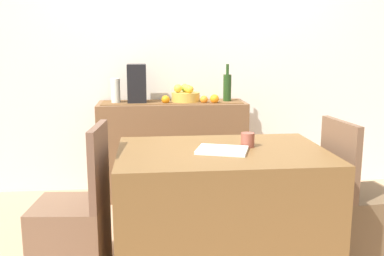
# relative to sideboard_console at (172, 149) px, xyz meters

# --- Properties ---
(ground_plane) EXTENTS (6.40, 6.40, 0.02)m
(ground_plane) POSITION_rel_sideboard_console_xyz_m (0.19, -0.92, -0.43)
(ground_plane) COLOR tan
(ground_plane) RESTS_ON ground
(room_wall_rear) EXTENTS (6.40, 0.06, 2.70)m
(room_wall_rear) POSITION_rel_sideboard_console_xyz_m (0.19, 0.26, 0.93)
(room_wall_rear) COLOR silver
(room_wall_rear) RESTS_ON ground
(sideboard_console) EXTENTS (1.28, 0.42, 0.84)m
(sideboard_console) POSITION_rel_sideboard_console_xyz_m (0.00, 0.00, 0.00)
(sideboard_console) COLOR brown
(sideboard_console) RESTS_ON ground
(table_runner) EXTENTS (1.21, 0.32, 0.01)m
(table_runner) POSITION_rel_sideboard_console_xyz_m (0.00, 0.00, 0.42)
(table_runner) COLOR brown
(table_runner) RESTS_ON sideboard_console
(fruit_bowl) EXTENTS (0.25, 0.25, 0.08)m
(fruit_bowl) POSITION_rel_sideboard_console_xyz_m (0.12, 0.00, 0.47)
(fruit_bowl) COLOR gold
(fruit_bowl) RESTS_ON table_runner
(apple_upper) EXTENTS (0.07, 0.07, 0.07)m
(apple_upper) POSITION_rel_sideboard_console_xyz_m (0.12, 0.06, 0.54)
(apple_upper) COLOR #85AF2E
(apple_upper) RESTS_ON fruit_bowl
(apple_left) EXTENTS (0.07, 0.07, 0.07)m
(apple_left) POSITION_rel_sideboard_console_xyz_m (0.05, -0.01, 0.54)
(apple_left) COLOR gold
(apple_left) RESTS_ON fruit_bowl
(apple_center) EXTENTS (0.06, 0.06, 0.06)m
(apple_center) POSITION_rel_sideboard_console_xyz_m (0.15, -0.07, 0.54)
(apple_center) COLOR gold
(apple_center) RESTS_ON fruit_bowl
(apple_rear) EXTENTS (0.07, 0.07, 0.07)m
(apple_rear) POSITION_rel_sideboard_console_xyz_m (0.13, -0.01, 0.54)
(apple_rear) COLOR gold
(apple_rear) RESTS_ON fruit_bowl
(wine_bottle) EXTENTS (0.07, 0.07, 0.33)m
(wine_bottle) POSITION_rel_sideboard_console_xyz_m (0.49, -0.00, 0.55)
(wine_bottle) COLOR #224019
(wine_bottle) RESTS_ON sideboard_console
(coffee_maker) EXTENTS (0.16, 0.18, 0.33)m
(coffee_maker) POSITION_rel_sideboard_console_xyz_m (-0.30, 0.00, 0.59)
(coffee_maker) COLOR black
(coffee_maker) RESTS_ON sideboard_console
(ceramic_vase) EXTENTS (0.08, 0.08, 0.21)m
(ceramic_vase) POSITION_rel_sideboard_console_xyz_m (-0.48, 0.00, 0.53)
(ceramic_vase) COLOR silver
(ceramic_vase) RESTS_ON sideboard_console
(orange_loose_end) EXTENTS (0.07, 0.07, 0.07)m
(orange_loose_end) POSITION_rel_sideboard_console_xyz_m (-0.06, -0.08, 0.46)
(orange_loose_end) COLOR orange
(orange_loose_end) RESTS_ON sideboard_console
(orange_loose_near_bowl) EXTENTS (0.08, 0.08, 0.08)m
(orange_loose_near_bowl) POSITION_rel_sideboard_console_xyz_m (0.36, -0.11, 0.46)
(orange_loose_near_bowl) COLOR orange
(orange_loose_near_bowl) RESTS_ON sideboard_console
(orange_loose_mid) EXTENTS (0.07, 0.07, 0.07)m
(orange_loose_mid) POSITION_rel_sideboard_console_xyz_m (0.27, -0.10, 0.45)
(orange_loose_mid) COLOR orange
(orange_loose_mid) RESTS_ON sideboard_console
(dining_table) EXTENTS (1.20, 0.83, 0.74)m
(dining_table) POSITION_rel_sideboard_console_xyz_m (0.21, -1.36, -0.05)
(dining_table) COLOR brown
(dining_table) RESTS_ON ground
(open_book) EXTENTS (0.33, 0.29, 0.02)m
(open_book) POSITION_rel_sideboard_console_xyz_m (0.20, -1.40, 0.33)
(open_book) COLOR white
(open_book) RESTS_ON dining_table
(coffee_cup) EXTENTS (0.08, 0.08, 0.08)m
(coffee_cup) POSITION_rel_sideboard_console_xyz_m (0.37, -1.30, 0.36)
(coffee_cup) COLOR brown
(coffee_cup) RESTS_ON dining_table
(chair_near_window) EXTENTS (0.43, 0.43, 0.90)m
(chair_near_window) POSITION_rel_sideboard_console_xyz_m (-0.66, -1.36, -0.16)
(chair_near_window) COLOR brown
(chair_near_window) RESTS_ON ground
(chair_by_corner) EXTENTS (0.43, 0.43, 0.90)m
(chair_by_corner) POSITION_rel_sideboard_console_xyz_m (1.07, -1.36, -0.16)
(chair_by_corner) COLOR brown
(chair_by_corner) RESTS_ON ground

